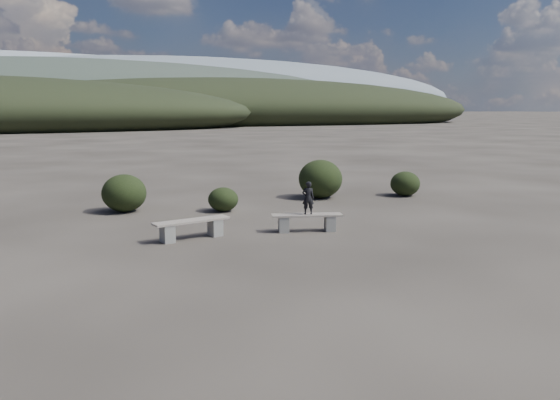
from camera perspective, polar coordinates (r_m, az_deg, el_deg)
name	(u,v)px	position (r m, az deg, el deg)	size (l,w,h in m)	color
ground	(318,289)	(10.31, 4.01, -9.26)	(1200.00, 1200.00, 0.00)	#2A2521
bench_left	(192,227)	(14.24, -9.20, -2.83)	(2.05, 0.82, 0.50)	slate
bench_right	(307,221)	(14.92, 2.83, -2.20)	(1.96, 0.92, 0.48)	slate
seated_person	(308,198)	(14.81, 2.95, 0.23)	(0.33, 0.22, 0.90)	black
shrub_b	(124,193)	(18.43, -15.97, 0.70)	(1.43, 1.43, 1.23)	black
shrub_c	(223,199)	(17.92, -5.96, 0.07)	(0.99, 0.99, 0.79)	black
shrub_d	(320,179)	(20.55, 4.24, 2.22)	(1.65, 1.65, 1.44)	black
shrub_e	(405,184)	(21.56, 12.95, 1.68)	(1.13, 1.13, 0.94)	black
mountain_ridges	(48,96)	(347.91, -23.06, 9.98)	(500.00, 400.00, 56.00)	black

